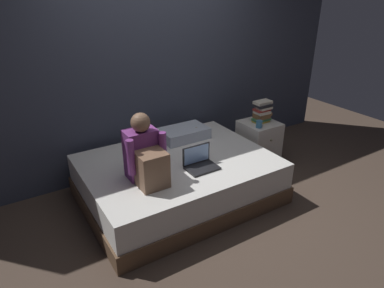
{
  "coord_description": "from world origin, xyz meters",
  "views": [
    {
      "loc": [
        -1.79,
        -2.54,
        2.17
      ],
      "look_at": [
        -0.15,
        0.1,
        0.72
      ],
      "focal_mm": 32.18,
      "sensor_mm": 36.0,
      "label": 1
    }
  ],
  "objects": [
    {
      "name": "laptop",
      "position": [
        -0.09,
        0.04,
        0.53
      ],
      "size": [
        0.32,
        0.23,
        0.22
      ],
      "color": "black",
      "rests_on": "bed"
    },
    {
      "name": "mug",
      "position": [
        0.97,
        0.34,
        0.62
      ],
      "size": [
        0.08,
        0.08,
        0.09
      ],
      "primitive_type": "cylinder",
      "color": "teal",
      "rests_on": "nightstand"
    },
    {
      "name": "wall_back",
      "position": [
        0.0,
        1.2,
        1.35
      ],
      "size": [
        5.6,
        0.1,
        2.7
      ],
      "primitive_type": "cube",
      "color": "#383D4C",
      "rests_on": "ground_plane"
    },
    {
      "name": "ground_plane",
      "position": [
        0.0,
        0.0,
        0.0
      ],
      "size": [
        8.0,
        8.0,
        0.0
      ],
      "primitive_type": "plane",
      "color": "#47382D"
    },
    {
      "name": "clothes_pile",
      "position": [
        0.28,
        0.71,
        0.53
      ],
      "size": [
        0.26,
        0.23,
        0.13
      ],
      "color": "gray",
      "rests_on": "bed"
    },
    {
      "name": "book_stack",
      "position": [
        1.12,
        0.47,
        0.71
      ],
      "size": [
        0.23,
        0.17,
        0.28
      ],
      "color": "gold",
      "rests_on": "nightstand"
    },
    {
      "name": "nightstand",
      "position": [
        1.1,
        0.46,
        0.29
      ],
      "size": [
        0.44,
        0.46,
        0.57
      ],
      "color": "beige",
      "rests_on": "ground_plane"
    },
    {
      "name": "person_sitting",
      "position": [
        -0.65,
        0.1,
        0.72
      ],
      "size": [
        0.39,
        0.44,
        0.66
      ],
      "color": "#75337A",
      "rests_on": "bed"
    },
    {
      "name": "bed",
      "position": [
        -0.2,
        0.3,
        0.23
      ],
      "size": [
        2.0,
        1.5,
        0.47
      ],
      "color": "brown",
      "rests_on": "ground_plane"
    },
    {
      "name": "pillow",
      "position": [
        0.14,
        0.75,
        0.54
      ],
      "size": [
        0.56,
        0.36,
        0.13
      ],
      "primitive_type": "cube",
      "color": "silver",
      "rests_on": "bed"
    }
  ]
}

